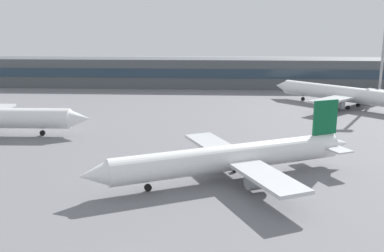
{
  "coord_description": "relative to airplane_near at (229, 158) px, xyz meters",
  "views": [
    {
      "loc": [
        6.82,
        -30.77,
        19.91
      ],
      "look_at": [
        2.83,
        40.0,
        3.0
      ],
      "focal_mm": 40.4,
      "sensor_mm": 36.0,
      "label": 1
    }
  ],
  "objects": [
    {
      "name": "airplane_near",
      "position": [
        0.0,
        0.0,
        0.0
      ],
      "size": [
        36.01,
        25.99,
        9.53
      ],
      "color": "white",
      "rests_on": "ground_plane"
    },
    {
      "name": "airplane_far",
      "position": [
        29.56,
        51.88,
        0.24
      ],
      "size": [
        32.02,
        31.8,
        10.32
      ],
      "color": "white",
      "rests_on": "ground_plane"
    },
    {
      "name": "ground_plane",
      "position": [
        -8.63,
        17.19,
        -2.91
      ],
      "size": [
        400.0,
        400.0,
        0.0
      ],
      "primitive_type": "plane",
      "color": "slate"
    },
    {
      "name": "terminal_building",
      "position": [
        -8.63,
        84.31,
        1.6
      ],
      "size": [
        132.5,
        12.13,
        9.0
      ],
      "color": "#4C5156",
      "rests_on": "ground_plane"
    }
  ]
}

